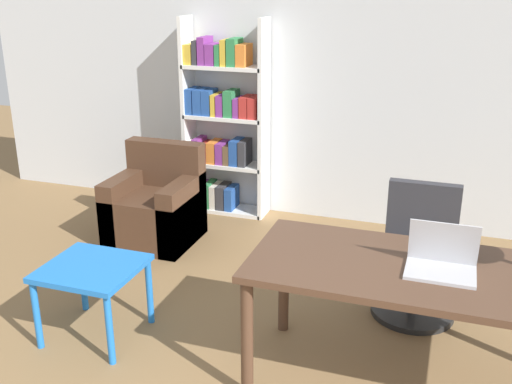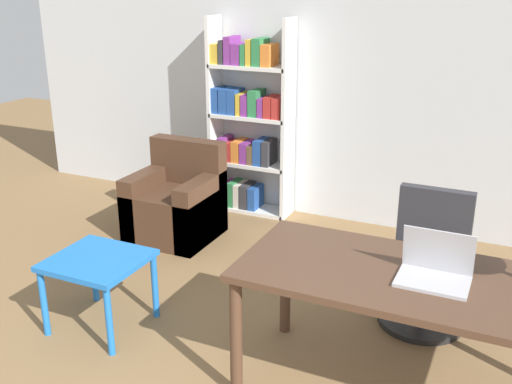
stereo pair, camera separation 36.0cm
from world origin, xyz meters
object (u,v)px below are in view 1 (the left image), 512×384
object	(u,v)px
office_chair	(417,259)
desk	(420,283)
side_table_blue	(92,276)
armchair	(156,209)
bookshelf	(222,125)
laptop	(441,261)

from	to	relation	value
office_chair	desk	bearing A→B (deg)	-86.11
desk	side_table_blue	size ratio (longest dim) A/B	3.11
desk	armchair	size ratio (longest dim) A/B	2.16
side_table_blue	bookshelf	bearing A→B (deg)	91.27
laptop	armchair	size ratio (longest dim) A/B	0.42
office_chair	bookshelf	world-z (taller)	bookshelf
desk	bookshelf	size ratio (longest dim) A/B	0.97
laptop	armchair	world-z (taller)	laptop
office_chair	armchair	world-z (taller)	office_chair
desk	bookshelf	distance (m)	3.08
desk	bookshelf	bearing A→B (deg)	132.35
desk	side_table_blue	xyz separation A→B (m)	(-2.02, -0.10, -0.25)
office_chair	armchair	xyz separation A→B (m)	(-2.31, 0.50, -0.09)
desk	laptop	xyz separation A→B (m)	(0.10, -0.00, 0.15)
office_chair	side_table_blue	bearing A→B (deg)	-152.63
office_chair	bookshelf	size ratio (longest dim) A/B	0.47
desk	office_chair	world-z (taller)	office_chair
laptop	desk	bearing A→B (deg)	177.70
side_table_blue	desk	bearing A→B (deg)	2.92
armchair	side_table_blue	bearing A→B (deg)	-76.93
desk	bookshelf	xyz separation A→B (m)	(-2.07, 2.27, 0.21)
laptop	side_table_blue	size ratio (longest dim) A/B	0.60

